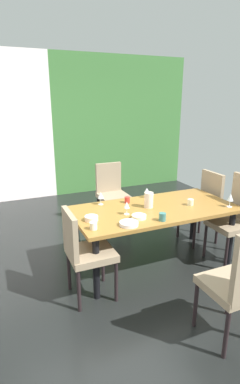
# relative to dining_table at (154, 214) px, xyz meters

# --- Properties ---
(ground_plane) EXTENTS (5.91, 6.35, 0.02)m
(ground_plane) POSITION_rel_dining_table_xyz_m (-0.47, 0.12, -0.66)
(ground_plane) COLOR black
(garden_window_panel) EXTENTS (3.00, 0.10, 2.82)m
(garden_window_panel) POSITION_rel_dining_table_xyz_m (0.99, 3.25, 0.76)
(garden_window_panel) COLOR #3A6D34
(garden_window_panel) RESTS_ON ground_plane
(dining_table) EXTENTS (1.91, 0.93, 0.73)m
(dining_table) POSITION_rel_dining_table_xyz_m (0.00, 0.00, 0.00)
(dining_table) COLOR olive
(dining_table) RESTS_ON ground_plane
(chair_head_far) EXTENTS (0.44, 0.45, 0.98)m
(chair_head_far) POSITION_rel_dining_table_xyz_m (-0.00, 1.36, -0.09)
(chair_head_far) COLOR gray
(chair_head_far) RESTS_ON ground_plane
(chair_left_near) EXTENTS (0.45, 0.44, 0.94)m
(chair_left_near) POSITION_rel_dining_table_xyz_m (-0.96, -0.30, -0.11)
(chair_left_near) COLOR gray
(chair_left_near) RESTS_ON ground_plane
(chair_right_near) EXTENTS (0.44, 0.44, 1.08)m
(chair_right_near) POSITION_rel_dining_table_xyz_m (0.97, -0.30, -0.06)
(chair_right_near) COLOR gray
(chair_right_near) RESTS_ON ground_plane
(chair_right_far) EXTENTS (0.44, 0.44, 0.99)m
(chair_right_far) POSITION_rel_dining_table_xyz_m (0.96, 0.30, -0.09)
(chair_right_far) COLOR gray
(chair_right_far) RESTS_ON ground_plane
(wine_glass_north) EXTENTS (0.07, 0.07, 0.16)m
(wine_glass_north) POSITION_rel_dining_table_xyz_m (-0.54, 0.36, 0.19)
(wine_glass_north) COLOR silver
(wine_glass_north) RESTS_ON dining_table
(wine_glass_east) EXTENTS (0.06, 0.06, 0.14)m
(wine_glass_east) POSITION_rel_dining_table_xyz_m (-0.39, -0.06, 0.18)
(wine_glass_east) COLOR silver
(wine_glass_east) RESTS_ON dining_table
(wine_glass_near_shelf) EXTENTS (0.07, 0.07, 0.16)m
(wine_glass_near_shelf) POSITION_rel_dining_table_xyz_m (0.82, -0.32, 0.19)
(wine_glass_near_shelf) COLOR silver
(wine_glass_near_shelf) RESTS_ON dining_table
(wine_glass_center) EXTENTS (0.07, 0.07, 0.13)m
(wine_glass_center) POSITION_rel_dining_table_xyz_m (0.09, 0.37, 0.17)
(wine_glass_center) COLOR silver
(wine_glass_center) RESTS_ON dining_table
(serving_bowl_rear) EXTENTS (0.16, 0.16, 0.04)m
(serving_bowl_rear) POSITION_rel_dining_table_xyz_m (-0.31, -0.21, 0.10)
(serving_bowl_rear) COLOR white
(serving_bowl_rear) RESTS_ON dining_table
(serving_bowl_front) EXTENTS (0.19, 0.19, 0.04)m
(serving_bowl_front) POSITION_rel_dining_table_xyz_m (-0.49, -0.34, 0.10)
(serving_bowl_front) COLOR white
(serving_bowl_front) RESTS_ON dining_table
(serving_bowl_corner) EXTENTS (0.14, 0.14, 0.05)m
(serving_bowl_corner) POSITION_rel_dining_table_xyz_m (-0.80, -0.07, 0.10)
(serving_bowl_corner) COLOR #FCE2CE
(serving_bowl_corner) RESTS_ON dining_table
(cup_right) EXTENTS (0.07, 0.07, 0.08)m
(cup_right) POSITION_rel_dining_table_xyz_m (0.44, -0.09, 0.12)
(cup_right) COLOR beige
(cup_right) RESTS_ON dining_table
(cup_west) EXTENTS (0.07, 0.07, 0.08)m
(cup_west) POSITION_rel_dining_table_xyz_m (-0.22, 0.29, 0.12)
(cup_west) COLOR red
(cup_west) RESTS_ON dining_table
(cup_near_window) EXTENTS (0.07, 0.07, 0.07)m
(cup_near_window) POSITION_rel_dining_table_xyz_m (-0.85, -0.29, 0.11)
(cup_near_window) COLOR white
(cup_near_window) RESTS_ON dining_table
(cup_south) EXTENTS (0.07, 0.07, 0.09)m
(cup_south) POSITION_rel_dining_table_xyz_m (-0.12, -0.37, 0.12)
(cup_south) COLOR #3A726D
(cup_south) RESTS_ON dining_table
(pitcher_left) EXTENTS (0.12, 0.10, 0.18)m
(pitcher_left) POSITION_rel_dining_table_xyz_m (-0.06, 0.04, 0.17)
(pitcher_left) COLOR beige
(pitcher_left) RESTS_ON dining_table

